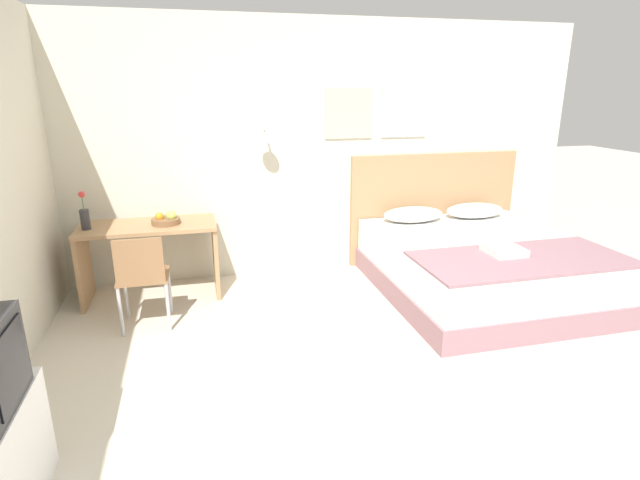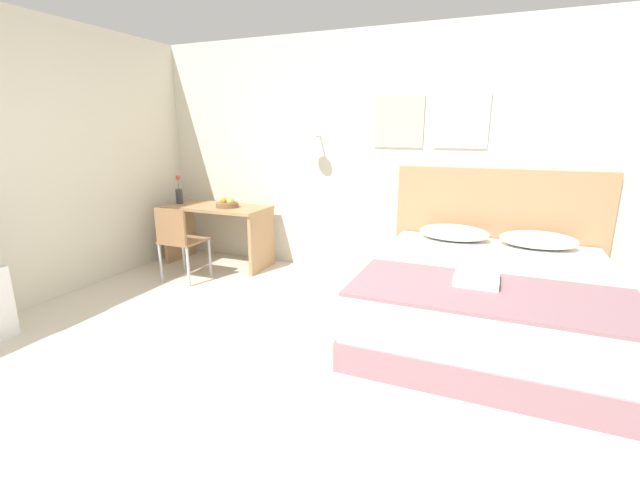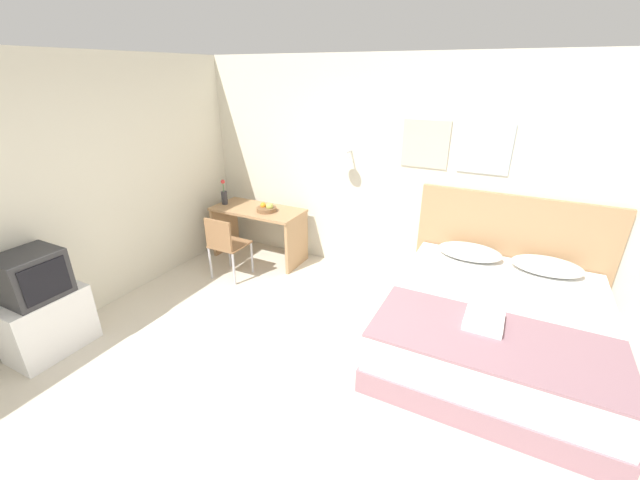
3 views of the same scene
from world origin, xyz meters
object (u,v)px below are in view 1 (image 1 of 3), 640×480
folded_towel_near_foot (504,250)px  headboard (433,207)px  pillow_right (475,210)px  bed (481,267)px  desk (150,246)px  desk_chair (142,274)px  flower_vase (85,216)px  fruit_bowl (166,220)px  throw_blanket (523,259)px  pillow_left (413,214)px

folded_towel_near_foot → headboard: bearing=86.6°
headboard → pillow_right: 0.46m
bed → desk: size_ratio=1.68×
desk_chair → flower_vase: bearing=127.9°
desk → fruit_bowl: bearing=-10.5°
throw_blanket → desk_chair: bearing=168.8°
folded_towel_near_foot → flower_vase: flower_vase is taller
pillow_left → desk_chair: desk_chair is taller
pillow_right → desk_chair: (-3.52, -0.79, -0.14)m
desk → desk_chair: 0.70m
pillow_right → desk_chair: bearing=-167.3°
desk_chair → pillow_right: bearing=12.7°
bed → folded_towel_near_foot: size_ratio=6.63×
pillow_left → desk_chair: (-2.77, -0.79, -0.14)m
headboard → fruit_bowl: 2.98m
headboard → desk_chair: size_ratio=2.43×
folded_towel_near_foot → fruit_bowl: 3.09m
folded_towel_near_foot → fruit_bowl: bearing=158.2°
bed → fruit_bowl: (-2.95, 0.68, 0.50)m
pillow_left → folded_towel_near_foot: pillow_left is taller
folded_towel_near_foot → desk_chair: 3.09m
pillow_right → flower_vase: flower_vase is taller
bed → headboard: 1.13m
pillow_left → fruit_bowl: (-2.58, -0.13, 0.14)m
throw_blanket → fruit_bowl: bearing=156.4°
throw_blanket → headboard: bearing=90.0°
pillow_left → folded_towel_near_foot: 1.30m
desk → pillow_left: bearing=2.0°
headboard → flower_vase: bearing=-173.6°
desk → fruit_bowl: fruit_bowl is taller
folded_towel_near_foot → desk: size_ratio=0.25×
desk_chair → fruit_bowl: size_ratio=3.13×
fruit_bowl → flower_vase: (-0.70, -0.01, 0.08)m
headboard → pillow_left: (-0.38, -0.27, 0.01)m
pillow_left → desk: 2.75m
headboard → fruit_bowl: (-2.95, -0.40, 0.15)m
bed → folded_towel_near_foot: folded_towel_near_foot is taller
headboard → flower_vase: headboard is taller
throw_blanket → flower_vase: size_ratio=5.23×
bed → pillow_right: size_ratio=3.13×
desk_chair → desk: bearing=88.6°
pillow_right → headboard: bearing=144.1°
bed → pillow_left: (-0.38, 0.81, 0.36)m
desk → flower_vase: bearing=-175.3°
headboard → fruit_bowl: size_ratio=7.60×
folded_towel_near_foot → fruit_bowl: size_ratio=1.20×
throw_blanket → flower_vase: (-3.65, 1.28, 0.29)m
throw_blanket → folded_towel_near_foot: folded_towel_near_foot is taller
pillow_right → fruit_bowl: size_ratio=2.54×
pillow_right → flower_vase: (-4.03, -0.14, 0.22)m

